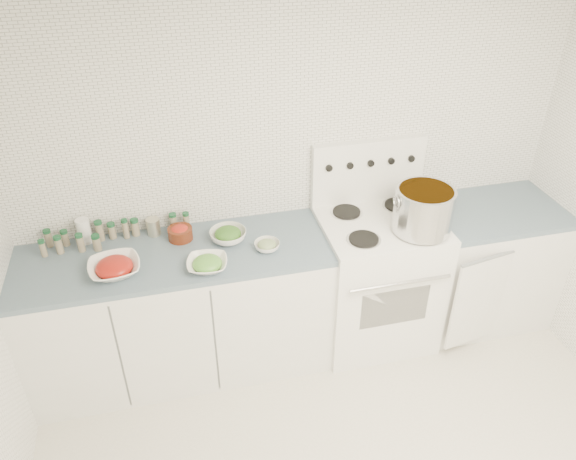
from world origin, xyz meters
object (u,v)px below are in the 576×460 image
object	(u,v)px
stove	(375,276)
bowl_snowpea	(207,264)
stock_pot	(424,208)
bowl_tomato	(114,267)

from	to	relation	value
stove	bowl_snowpea	size ratio (longest dim) A/B	5.14
stock_pot	bowl_tomato	world-z (taller)	stock_pot
stove	bowl_snowpea	world-z (taller)	stove
bowl_tomato	stove	bearing A→B (deg)	3.68
stove	bowl_tomato	xyz separation A→B (m)	(-1.63, -0.10, 0.44)
bowl_tomato	bowl_snowpea	bearing A→B (deg)	-8.93
stock_pot	stove	bearing A→B (deg)	140.86
stove	stock_pot	distance (m)	0.65
stove	bowl_tomato	bearing A→B (deg)	-176.32
stove	bowl_tomato	distance (m)	1.70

